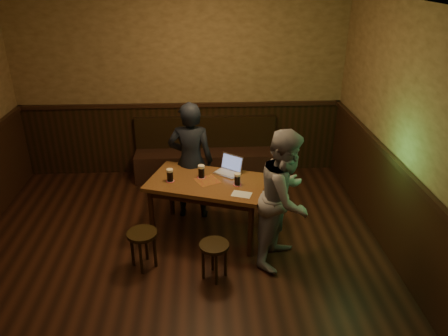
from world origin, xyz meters
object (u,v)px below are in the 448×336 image
pint_left (170,175)px  pub_table (207,188)px  laptop (229,168)px  pint_right (237,179)px  bench (206,158)px  stool_right (214,251)px  stool_left (143,239)px  pint_mid (201,171)px  person_grey (285,198)px  person_suit (191,161)px

pint_left → pub_table: bearing=-2.0°
laptop → pint_right: bearing=-39.4°
bench → stool_right: bench is taller
pub_table → bench: bearing=108.9°
pub_table → stool_right: (0.05, -0.86, -0.30)m
laptop → pub_table: bearing=-104.0°
pub_table → stool_left: bearing=-120.4°
bench → pint_right: bench is taller
stool_left → stool_right: bearing=-16.4°
pint_mid → pint_right: bearing=-27.2°
pint_left → pint_mid: 0.38m
pub_table → stool_left: (-0.73, -0.63, -0.29)m
pub_table → stool_right: pub_table is taller
pub_table → laptop: 0.38m
bench → pint_mid: size_ratio=13.27×
bench → person_grey: size_ratio=1.39×
pub_table → stool_right: 0.92m
bench → laptop: (0.28, -1.41, 0.49)m
person_suit → pint_mid: bearing=114.6°
bench → pint_left: 1.75m
person_grey → stool_right: bearing=142.2°
stool_left → laptop: bearing=39.9°
pub_table → pint_mid: pint_mid is taller
person_suit → stool_right: bearing=105.9°
pint_left → pint_right: pint_left is taller
pint_mid → laptop: size_ratio=0.43×
person_suit → pint_left: bearing=66.8°
person_grey → pint_right: bearing=79.9°
stool_left → person_grey: (1.58, 0.08, 0.43)m
pint_mid → person_suit: (-0.13, 0.38, -0.03)m
stool_left → pint_right: size_ratio=2.99×
person_suit → person_grey: bearing=140.8°
pint_right → stool_right: bearing=-112.1°
laptop → stool_right: bearing=-63.5°
stool_left → laptop: 1.39m
pint_right → stool_left: bearing=-155.0°
pint_left → pint_mid: pint_mid is taller
pint_right → laptop: bearing=102.3°
pint_left → pint_right: bearing=-10.0°
stool_left → pint_mid: bearing=47.5°
pint_mid → person_grey: bearing=-35.2°
stool_right → pint_right: pint_right is taller
stool_left → pint_left: (0.29, 0.65, 0.46)m
bench → person_grey: person_grey is taller
person_suit → bench: bearing=-95.0°
pint_right → person_suit: 0.81m
pint_mid → person_suit: person_suit is taller
pint_left → person_suit: person_suit is taller
stool_right → pint_mid: (-0.12, 0.96, 0.48)m
stool_right → pint_left: size_ratio=2.70×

